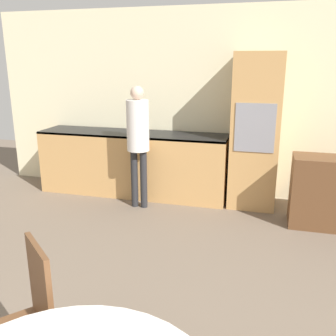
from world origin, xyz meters
The scene contains 5 objects.
wall_back centered at (0.00, 5.52, 1.30)m, with size 6.55×0.05×2.60m.
kitchen_counter centered at (-1.07, 5.17, 0.47)m, with size 2.71×0.60×0.91m.
oven_unit centered at (0.63, 5.18, 1.00)m, with size 0.61×0.59×2.00m.
chair_far_left centered at (-0.42, 1.74, 0.52)m, with size 0.56×0.56×0.94m.
person_standing centered at (-0.81, 4.69, 1.00)m, with size 0.29×0.29×1.59m.
Camera 1 is at (0.79, 0.26, 1.88)m, focal length 40.00 mm.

